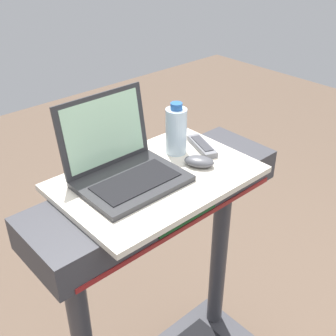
% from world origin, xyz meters
% --- Properties ---
extents(desk_board, '(0.63, 0.42, 0.02)m').
position_xyz_m(desk_board, '(0.00, 0.70, 1.08)').
color(desk_board, beige).
rests_on(desk_board, treadmill_base).
extents(laptop, '(0.32, 0.28, 0.25)m').
position_xyz_m(laptop, '(-0.09, 0.76, 1.14)').
color(laptop, '#2D2D30').
rests_on(laptop, desk_board).
extents(computer_mouse, '(0.10, 0.12, 0.03)m').
position_xyz_m(computer_mouse, '(0.14, 0.65, 1.10)').
color(computer_mouse, '#4C4C51').
rests_on(computer_mouse, desk_board).
extents(water_bottle, '(0.07, 0.07, 0.18)m').
position_xyz_m(water_bottle, '(0.15, 0.77, 1.17)').
color(water_bottle, silver).
rests_on(water_bottle, desk_board).
extents(tv_remote, '(0.10, 0.17, 0.02)m').
position_xyz_m(tv_remote, '(0.24, 0.73, 1.10)').
color(tv_remote, slate).
rests_on(tv_remote, desk_board).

